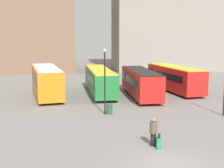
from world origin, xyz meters
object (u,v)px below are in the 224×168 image
Objects in this scene: bus_1 at (100,80)px; suitcase at (159,143)px; traveler at (153,129)px; lamp_post_1 at (105,76)px; bus_3 at (174,78)px; trash_bin at (109,109)px; bus_0 at (47,81)px; bus_2 at (140,82)px.

bus_1 is 18.75m from suitcase.
lamp_post_1 is at bearing 20.46° from traveler.
suitcase is (-7.44, -18.64, -1.29)m from bus_3.
bus_3 is at bearing -16.22° from traveler.
trash_bin is at bearing 128.60° from bus_3.
lamp_post_1 reaches higher than bus_1.
suitcase is 0.18× the size of lamp_post_1.
bus_0 is at bearing 121.85° from lamp_post_1.
bus_0 is 10.34m from bus_2.
bus_0 reaches higher than trash_bin.
bus_3 reaches higher than bus_2.
lamp_post_1 is (-4.85, -7.51, 1.70)m from bus_2.
bus_2 reaches higher than suitcase.
lamp_post_1 reaches higher than traveler.
bus_3 reaches higher than traveler.
bus_1 is at bearing 81.39° from bus_3.
bus_0 is 6.15m from bus_1.
bus_2 is at bearing -2.79° from suitcase.
suitcase is at bearing -75.62° from lamp_post_1.
trash_bin is (-0.18, -9.97, -1.13)m from bus_1.
bus_1 is at bearing 11.05° from traveler.
bus_2 is (4.27, -2.56, 0.04)m from bus_1.
bus_1 is 6.57× the size of traveler.
bus_2 is 5.42m from bus_3.
bus_2 is at bearing 109.48° from bus_3.
bus_0 is 10.18× the size of suitcase.
lamp_post_1 reaches higher than suitcase.
bus_1 is 9.06m from bus_3.
traveler is (1.42, -18.17, -0.50)m from bus_1.
lamp_post_1 is (-2.00, 8.09, 2.24)m from traveler.
bus_1 is at bearing -86.52° from bus_0.
bus_2 is 16.35m from suitcase.
traveler is at bearing -176.99° from bus_1.
trash_bin is (0.40, 0.10, -2.87)m from lamp_post_1.
suitcase is (7.62, -17.29, -1.43)m from bus_0.
lamp_post_1 is at bearing 127.67° from bus_3.
bus_0 is 11.72× the size of trash_bin.
trash_bin is at bearing 177.52° from bus_1.
bus_2 is 12.41× the size of trash_bin.
bus_3 is at bearing 47.18° from trash_bin.
traveler is 0.88m from suitcase.
suitcase is at bearing -78.32° from trash_bin.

